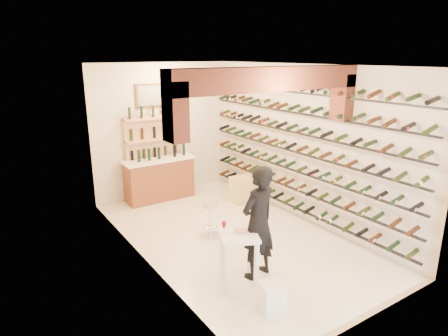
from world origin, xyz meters
The scene contains 11 objects.
ground centered at (0.00, 0.00, 0.00)m, with size 6.00×6.00×0.00m, color white.
room_shell centered at (0.00, -0.26, 2.25)m, with size 3.52×6.02×3.21m.
wine_rack centered at (1.53, 0.00, 1.55)m, with size 0.32×5.70×2.56m.
back_counter centered at (-0.30, 2.65, 0.53)m, with size 1.70×0.62×1.29m.
back_shelving centered at (-0.30, 2.89, 1.17)m, with size 1.40×0.31×2.73m.
tasting_table centered at (-0.82, -1.33, 0.66)m, with size 0.73×0.73×0.97m.
white_stool centered at (-0.83, -2.13, 0.20)m, with size 0.31×0.31×0.39m, color white.
person centered at (-0.46, -1.34, 0.91)m, with size 0.66×0.43×1.81m, color black.
chrome_barstool centered at (-0.35, 0.25, 0.40)m, with size 0.35×0.35×0.68m.
crate_lower centered at (1.23, 1.36, 0.15)m, with size 0.52×0.36×0.31m, color #E3C47C.
crate_upper centered at (1.23, 1.36, 0.47)m, with size 0.55×0.38×0.32m, color #E3C47C.
Camera 1 is at (-3.94, -5.65, 3.38)m, focal length 31.43 mm.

